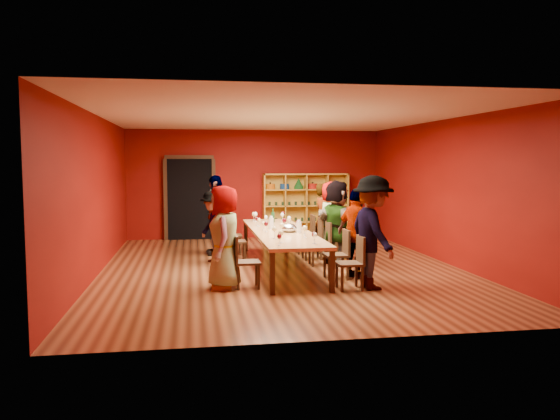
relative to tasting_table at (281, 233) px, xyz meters
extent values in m
cube|color=#512915|center=(0.00, 0.00, -0.71)|extent=(7.10, 9.10, 0.02)
cube|color=#5F0804|center=(0.00, 4.51, 0.80)|extent=(7.10, 0.02, 3.00)
cube|color=#5F0804|center=(0.00, -4.51, 0.80)|extent=(7.10, 0.02, 3.00)
cube|color=#5F0804|center=(-3.51, 0.00, 0.80)|extent=(0.02, 9.10, 3.00)
cube|color=#5F0804|center=(3.51, 0.00, 0.80)|extent=(0.02, 9.10, 3.00)
cube|color=silver|center=(0.00, 0.00, 2.31)|extent=(7.10, 9.10, 0.02)
cube|color=tan|center=(0.00, 0.00, 0.02)|extent=(1.10, 4.50, 0.06)
cube|color=black|center=(-0.49, -2.17, -0.35)|extent=(0.08, 0.08, 0.69)
cube|color=black|center=(-0.49, 2.17, -0.35)|extent=(0.08, 0.08, 0.69)
cube|color=black|center=(0.49, -2.17, -0.35)|extent=(0.08, 0.08, 0.69)
cube|color=black|center=(0.49, 2.17, -0.35)|extent=(0.08, 0.08, 0.69)
cube|color=black|center=(-1.80, 4.44, 0.40)|extent=(1.20, 0.14, 2.20)
cube|color=black|center=(-1.80, 4.37, 1.55)|extent=(1.32, 0.06, 0.10)
cube|color=black|center=(-2.45, 4.37, 0.40)|extent=(0.10, 0.06, 2.20)
cube|color=black|center=(-1.15, 4.37, 0.40)|extent=(0.10, 0.06, 2.20)
cube|color=gold|center=(0.22, 4.28, 0.20)|extent=(0.04, 0.40, 1.80)
cube|color=gold|center=(2.58, 4.28, 0.20)|extent=(0.04, 0.40, 1.80)
cube|color=gold|center=(1.40, 4.28, 1.08)|extent=(2.40, 0.40, 0.04)
cube|color=gold|center=(1.40, 4.28, -0.68)|extent=(2.40, 0.40, 0.04)
cube|color=gold|center=(1.40, 4.47, 0.20)|extent=(2.40, 0.02, 1.80)
cube|color=gold|center=(1.40, 4.28, -0.25)|extent=(2.36, 0.38, 0.03)
cube|color=gold|center=(1.40, 4.28, 0.20)|extent=(2.36, 0.38, 0.03)
cube|color=gold|center=(1.40, 4.28, 0.65)|extent=(2.36, 0.38, 0.03)
cube|color=gold|center=(0.80, 4.28, 0.20)|extent=(0.03, 0.38, 1.76)
cube|color=gold|center=(1.40, 4.28, 0.20)|extent=(0.03, 0.38, 1.76)
cube|color=gold|center=(2.00, 4.28, 0.20)|extent=(0.03, 0.38, 1.76)
cylinder|color=#CA670B|center=(0.40, 4.28, 0.74)|extent=(0.26, 0.26, 0.15)
sphere|color=black|center=(0.40, 4.28, 0.84)|extent=(0.05, 0.05, 0.05)
cylinder|color=navy|center=(0.80, 4.28, 0.74)|extent=(0.26, 0.26, 0.15)
sphere|color=black|center=(0.80, 4.28, 0.84)|extent=(0.05, 0.05, 0.05)
cylinder|color=#165A24|center=(1.20, 4.28, 0.71)|extent=(0.26, 0.26, 0.08)
cone|color=#165A24|center=(1.20, 4.28, 0.86)|extent=(0.24, 0.24, 0.22)
cylinder|color=#B21E14|center=(1.60, 4.28, 0.74)|extent=(0.26, 0.26, 0.15)
sphere|color=black|center=(1.60, 4.28, 0.84)|extent=(0.05, 0.05, 0.05)
cylinder|color=gold|center=(2.00, 4.28, 0.74)|extent=(0.26, 0.26, 0.15)
sphere|color=black|center=(2.00, 4.28, 0.84)|extent=(0.05, 0.05, 0.05)
cylinder|color=#CA670B|center=(2.40, 4.28, 0.74)|extent=(0.26, 0.26, 0.15)
sphere|color=black|center=(2.40, 4.28, 0.84)|extent=(0.05, 0.05, 0.05)
cylinder|color=#1B311F|center=(0.38, 4.28, -0.18)|extent=(0.07, 0.07, 0.10)
cylinder|color=#1B311F|center=(0.56, 4.28, -0.18)|extent=(0.07, 0.07, 0.10)
cylinder|color=#1B311F|center=(0.75, 4.28, -0.18)|extent=(0.07, 0.07, 0.10)
cylinder|color=#1B311F|center=(0.93, 4.28, -0.18)|extent=(0.07, 0.07, 0.10)
cylinder|color=#1B311F|center=(1.12, 4.28, -0.18)|extent=(0.07, 0.07, 0.10)
cylinder|color=#1B311F|center=(1.30, 4.28, -0.18)|extent=(0.07, 0.07, 0.10)
cylinder|color=#1B311F|center=(1.49, 4.28, -0.18)|extent=(0.07, 0.07, 0.10)
cylinder|color=#1B311F|center=(1.67, 4.28, -0.18)|extent=(0.07, 0.07, 0.10)
cylinder|color=#1B311F|center=(1.86, 4.28, -0.18)|extent=(0.07, 0.07, 0.10)
cylinder|color=#1B311F|center=(2.04, 4.28, -0.18)|extent=(0.07, 0.07, 0.10)
cylinder|color=#1B311F|center=(2.23, 4.28, -0.18)|extent=(0.07, 0.07, 0.10)
cylinder|color=#1B311F|center=(2.42, 4.28, -0.18)|extent=(0.07, 0.07, 0.10)
cylinder|color=#1B311F|center=(0.38, 4.28, 0.27)|extent=(0.07, 0.07, 0.10)
cylinder|color=#1B311F|center=(0.56, 4.28, 0.27)|extent=(0.07, 0.07, 0.10)
cylinder|color=#1B311F|center=(0.75, 4.28, 0.27)|extent=(0.07, 0.07, 0.10)
cylinder|color=#1B311F|center=(0.93, 4.28, 0.27)|extent=(0.07, 0.07, 0.10)
cylinder|color=#1B311F|center=(1.12, 4.28, 0.27)|extent=(0.07, 0.07, 0.10)
cylinder|color=#1B311F|center=(1.30, 4.28, 0.27)|extent=(0.07, 0.07, 0.10)
cylinder|color=#1B311F|center=(1.49, 4.28, 0.27)|extent=(0.07, 0.07, 0.10)
cylinder|color=#1B311F|center=(1.67, 4.28, 0.27)|extent=(0.07, 0.07, 0.10)
cylinder|color=#1B311F|center=(1.86, 4.28, 0.27)|extent=(0.07, 0.07, 0.10)
cylinder|color=#1B311F|center=(2.04, 4.28, 0.27)|extent=(0.07, 0.07, 0.10)
cylinder|color=#1B311F|center=(2.23, 4.28, 0.27)|extent=(0.07, 0.07, 0.10)
cylinder|color=#1B311F|center=(2.42, 4.28, 0.27)|extent=(0.07, 0.07, 0.10)
cube|color=black|center=(-0.83, -1.61, -0.27)|extent=(0.42, 0.42, 0.04)
cube|color=black|center=(-1.02, -1.61, -0.03)|extent=(0.04, 0.40, 0.44)
cube|color=black|center=(-1.00, -1.78, -0.49)|extent=(0.04, 0.04, 0.41)
cube|color=black|center=(-0.66, -1.78, -0.49)|extent=(0.04, 0.04, 0.41)
cube|color=black|center=(-1.00, -1.44, -0.49)|extent=(0.04, 0.04, 0.41)
cube|color=black|center=(-0.66, -1.44, -0.49)|extent=(0.04, 0.04, 0.41)
imported|color=#608AC5|center=(-1.21, -1.61, 0.16)|extent=(0.52, 0.87, 1.72)
cube|color=black|center=(-0.83, 0.82, -0.27)|extent=(0.42, 0.42, 0.04)
cube|color=black|center=(-1.02, 0.82, -0.03)|extent=(0.04, 0.40, 0.44)
cube|color=black|center=(-1.00, 0.65, -0.49)|extent=(0.04, 0.04, 0.41)
cube|color=black|center=(-0.66, 0.65, -0.49)|extent=(0.04, 0.04, 0.41)
cube|color=black|center=(-1.00, 0.99, -0.49)|extent=(0.04, 0.04, 0.41)
cube|color=black|center=(-0.66, 0.99, -0.49)|extent=(0.04, 0.04, 0.41)
imported|color=#4F4F54|center=(-1.30, 0.82, 0.06)|extent=(0.73, 1.06, 1.52)
cube|color=black|center=(-0.83, 1.80, -0.27)|extent=(0.42, 0.42, 0.04)
cube|color=black|center=(-1.02, 1.80, -0.03)|extent=(0.04, 0.40, 0.44)
cube|color=black|center=(-1.00, 1.63, -0.49)|extent=(0.04, 0.04, 0.41)
cube|color=black|center=(-0.66, 1.63, -0.49)|extent=(0.04, 0.04, 0.41)
cube|color=black|center=(-1.00, 1.97, -0.49)|extent=(0.04, 0.04, 0.41)
cube|color=black|center=(-0.66, 1.97, -0.49)|extent=(0.04, 0.04, 0.41)
imported|color=#5673B2|center=(-1.21, 1.80, 0.21)|extent=(0.54, 1.09, 1.82)
cube|color=black|center=(0.83, -2.00, -0.27)|extent=(0.42, 0.42, 0.04)
cube|color=black|center=(1.02, -2.00, -0.03)|extent=(0.04, 0.40, 0.44)
cube|color=black|center=(0.66, -2.17, -0.49)|extent=(0.04, 0.04, 0.41)
cube|color=black|center=(1.00, -2.17, -0.49)|extent=(0.04, 0.04, 0.41)
cube|color=black|center=(0.66, -1.83, -0.49)|extent=(0.04, 0.04, 0.41)
cube|color=black|center=(1.00, -1.83, -0.49)|extent=(0.04, 0.04, 0.41)
imported|color=#5E92C2|center=(1.22, -2.00, 0.25)|extent=(0.65, 1.27, 1.89)
cube|color=black|center=(0.83, -1.15, -0.27)|extent=(0.42, 0.42, 0.04)
cube|color=black|center=(1.02, -1.15, -0.03)|extent=(0.04, 0.40, 0.44)
cube|color=black|center=(0.66, -1.32, -0.49)|extent=(0.04, 0.04, 0.41)
cube|color=black|center=(1.00, -1.32, -0.49)|extent=(0.04, 0.04, 0.41)
cube|color=black|center=(0.66, -0.98, -0.49)|extent=(0.04, 0.04, 0.41)
cube|color=black|center=(1.00, -0.98, -0.49)|extent=(0.04, 0.04, 0.41)
imported|color=#141C38|center=(1.21, -1.15, 0.12)|extent=(0.80, 1.06, 1.64)
cube|color=black|center=(0.83, 0.17, -0.27)|extent=(0.42, 0.42, 0.04)
cube|color=black|center=(1.02, 0.17, -0.03)|extent=(0.04, 0.40, 0.44)
cube|color=black|center=(0.66, 0.00, -0.49)|extent=(0.04, 0.04, 0.41)
cube|color=black|center=(1.00, 0.00, -0.49)|extent=(0.04, 0.04, 0.41)
cube|color=black|center=(0.66, 0.34, -0.49)|extent=(0.04, 0.04, 0.41)
cube|color=black|center=(1.00, 0.34, -0.49)|extent=(0.04, 0.04, 0.41)
imported|color=#131A34|center=(1.20, 0.17, 0.18)|extent=(1.06, 1.68, 1.75)
cube|color=black|center=(0.83, 0.87, -0.27)|extent=(0.42, 0.42, 0.04)
cube|color=black|center=(1.02, 0.87, -0.03)|extent=(0.04, 0.40, 0.44)
cube|color=black|center=(0.66, 0.70, -0.49)|extent=(0.04, 0.04, 0.41)
cube|color=black|center=(1.00, 0.70, -0.49)|extent=(0.04, 0.04, 0.41)
cube|color=black|center=(0.66, 1.04, -0.49)|extent=(0.04, 0.04, 0.41)
cube|color=black|center=(1.00, 1.04, -0.49)|extent=(0.04, 0.04, 0.41)
imported|color=#4D4D52|center=(1.26, 0.87, 0.15)|extent=(0.75, 0.94, 1.70)
cube|color=black|center=(0.83, 1.66, -0.27)|extent=(0.42, 0.42, 0.04)
cube|color=black|center=(1.02, 1.66, -0.03)|extent=(0.04, 0.40, 0.44)
cube|color=black|center=(0.66, 1.49, -0.49)|extent=(0.04, 0.04, 0.41)
cube|color=black|center=(1.00, 1.49, -0.49)|extent=(0.04, 0.04, 0.41)
cube|color=black|center=(0.66, 1.83, -0.49)|extent=(0.04, 0.04, 0.41)
cube|color=black|center=(1.00, 1.83, -0.49)|extent=(0.04, 0.04, 0.41)
imported|color=#4F4F54|center=(1.26, 1.66, 0.11)|extent=(0.49, 0.63, 1.62)
cylinder|color=white|center=(0.35, 0.08, 0.05)|extent=(0.06, 0.06, 0.01)
cylinder|color=white|center=(0.35, 0.08, 0.11)|extent=(0.01, 0.01, 0.11)
ellipsoid|color=#41070D|center=(0.35, 0.08, 0.20)|extent=(0.08, 0.08, 0.09)
cylinder|color=white|center=(0.32, 0.83, 0.06)|extent=(0.07, 0.07, 0.01)
cylinder|color=white|center=(0.32, 0.83, 0.12)|extent=(0.01, 0.01, 0.11)
ellipsoid|color=white|center=(0.32, 0.83, 0.21)|extent=(0.08, 0.08, 0.10)
cylinder|color=white|center=(-0.26, -1.63, 0.06)|extent=(0.07, 0.07, 0.01)
cylinder|color=white|center=(-0.26, -1.63, 0.12)|extent=(0.01, 0.01, 0.12)
ellipsoid|color=#D4C584|center=(-0.26, -1.63, 0.22)|extent=(0.09, 0.09, 0.10)
cylinder|color=white|center=(-0.36, 0.95, 0.05)|extent=(0.06, 0.06, 0.01)
cylinder|color=white|center=(-0.36, 0.95, 0.11)|extent=(0.01, 0.01, 0.10)
ellipsoid|color=#41070D|center=(-0.36, 0.95, 0.19)|extent=(0.07, 0.07, 0.09)
cylinder|color=white|center=(0.28, -1.82, 0.05)|extent=(0.06, 0.06, 0.01)
cylinder|color=white|center=(0.28, -1.82, 0.11)|extent=(0.01, 0.01, 0.11)
ellipsoid|color=white|center=(0.28, -1.82, 0.20)|extent=(0.08, 0.08, 0.09)
cylinder|color=white|center=(-0.12, 1.36, 0.05)|extent=(0.06, 0.06, 0.01)
cylinder|color=white|center=(-0.12, 1.36, 0.11)|extent=(0.01, 0.01, 0.10)
ellipsoid|color=white|center=(-0.12, 1.36, 0.19)|extent=(0.07, 0.07, 0.08)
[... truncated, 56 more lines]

